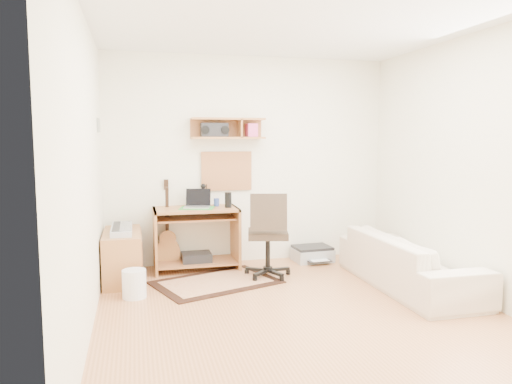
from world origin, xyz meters
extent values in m
cube|color=tan|center=(0.00, 0.00, -0.01)|extent=(3.60, 4.00, 0.01)
cube|color=white|center=(0.00, 0.00, 2.60)|extent=(3.60, 4.00, 0.01)
cube|color=white|center=(0.00, 2.00, 1.30)|extent=(3.60, 0.01, 2.60)
cube|color=white|center=(-1.80, 0.00, 1.30)|extent=(0.01, 4.00, 2.60)
cube|color=white|center=(1.80, 0.00, 1.30)|extent=(0.01, 4.00, 2.60)
cube|color=#B3733F|center=(-0.30, 1.88, 1.70)|extent=(0.90, 0.25, 0.26)
cube|color=tan|center=(-0.30, 1.98, 1.17)|extent=(0.64, 0.03, 0.49)
cube|color=#4C8CBF|center=(-1.79, 1.50, 1.72)|extent=(0.02, 0.20, 0.15)
cylinder|color=black|center=(-0.34, 1.68, 0.84)|extent=(0.08, 0.08, 0.18)
cylinder|color=#3953AB|center=(-0.46, 1.83, 0.80)|extent=(0.07, 0.07, 0.10)
cube|color=black|center=(-0.47, 1.87, 1.68)|extent=(0.33, 0.15, 0.17)
cube|color=beige|center=(-0.59, 1.11, 0.01)|extent=(1.50, 1.24, 0.02)
cube|color=#B3733F|center=(-1.58, 1.46, 0.28)|extent=(0.40, 0.90, 0.55)
cube|color=#B2B5BA|center=(-1.58, 1.46, 0.58)|extent=(0.22, 0.71, 0.06)
cylinder|color=white|center=(-1.46, 0.82, 0.14)|extent=(0.28, 0.28, 0.28)
cube|color=#A5A8AA|center=(0.78, 1.77, 0.09)|extent=(0.50, 0.40, 0.18)
imported|color=beige|center=(1.38, 0.48, 0.37)|extent=(0.56, 1.91, 0.75)
camera|label=1|loc=(-1.42, -4.04, 1.58)|focal=34.17mm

